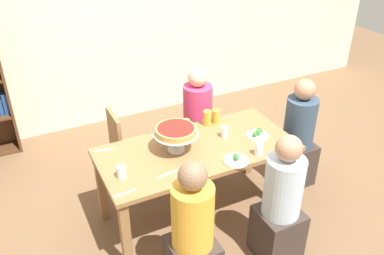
# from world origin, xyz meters

# --- Properties ---
(ground_plane) EXTENTS (12.00, 12.00, 0.00)m
(ground_plane) POSITION_xyz_m (0.00, 0.00, 0.00)
(ground_plane) COLOR brown
(rear_partition) EXTENTS (8.00, 0.12, 2.80)m
(rear_partition) POSITION_xyz_m (0.00, 2.20, 1.40)
(rear_partition) COLOR beige
(rear_partition) RESTS_ON ground_plane
(dining_table) EXTENTS (1.69, 0.80, 0.74)m
(dining_table) POSITION_xyz_m (0.00, 0.00, 0.65)
(dining_table) COLOR olive
(dining_table) RESTS_ON ground_plane
(diner_head_east) EXTENTS (0.34, 0.34, 1.15)m
(diner_head_east) POSITION_xyz_m (1.13, 0.01, 0.49)
(diner_head_east) COLOR #382D28
(diner_head_east) RESTS_ON ground_plane
(diner_far_right) EXTENTS (0.34, 0.34, 1.15)m
(diner_far_right) POSITION_xyz_m (0.37, 0.71, 0.49)
(diner_far_right) COLOR #382D28
(diner_far_right) RESTS_ON ground_plane
(diner_near_right) EXTENTS (0.34, 0.34, 1.15)m
(diner_near_right) POSITION_xyz_m (0.37, -0.72, 0.49)
(diner_near_right) COLOR #382D28
(diner_near_right) RESTS_ON ground_plane
(diner_near_left) EXTENTS (0.34, 0.34, 1.15)m
(diner_near_left) POSITION_xyz_m (-0.39, -0.70, 0.49)
(diner_near_left) COLOR #382D28
(diner_near_left) RESTS_ON ground_plane
(chair_far_left) EXTENTS (0.40, 0.40, 0.87)m
(chair_far_left) POSITION_xyz_m (-0.42, 0.67, 0.49)
(chair_far_left) COLOR olive
(chair_far_left) RESTS_ON ground_plane
(deep_dish_pizza_stand) EXTENTS (0.37, 0.37, 0.22)m
(deep_dish_pizza_stand) POSITION_xyz_m (-0.18, 0.05, 0.92)
(deep_dish_pizza_stand) COLOR silver
(deep_dish_pizza_stand) RESTS_ON dining_table
(salad_plate_near_diner) EXTENTS (0.20, 0.20, 0.07)m
(salad_plate_near_diner) POSITION_xyz_m (0.57, -0.07, 0.76)
(salad_plate_near_diner) COLOR white
(salad_plate_near_diner) RESTS_ON dining_table
(salad_plate_far_diner) EXTENTS (0.21, 0.21, 0.06)m
(salad_plate_far_diner) POSITION_xyz_m (0.19, -0.32, 0.75)
(salad_plate_far_diner) COLOR white
(salad_plate_far_diner) RESTS_ON dining_table
(beer_glass_amber_tall) EXTENTS (0.07, 0.07, 0.13)m
(beer_glass_amber_tall) POSITION_xyz_m (0.36, 0.31, 0.81)
(beer_glass_amber_tall) COLOR gold
(beer_glass_amber_tall) RESTS_ON dining_table
(beer_glass_amber_short) EXTENTS (0.08, 0.08, 0.14)m
(beer_glass_amber_short) POSITION_xyz_m (0.26, 0.31, 0.81)
(beer_glass_amber_short) COLOR gold
(beer_glass_amber_short) RESTS_ON dining_table
(beer_glass_amber_spare) EXTENTS (0.07, 0.07, 0.14)m
(beer_glass_amber_spare) POSITION_xyz_m (0.02, 0.25, 0.81)
(beer_glass_amber_spare) COLOR gold
(beer_glass_amber_spare) RESTS_ON dining_table
(water_glass_clear_near) EXTENTS (0.07, 0.07, 0.10)m
(water_glass_clear_near) POSITION_xyz_m (0.41, -0.32, 0.79)
(water_glass_clear_near) COLOR white
(water_glass_clear_near) RESTS_ON dining_table
(water_glass_clear_far) EXTENTS (0.07, 0.07, 0.10)m
(water_glass_clear_far) POSITION_xyz_m (-0.71, -0.11, 0.79)
(water_glass_clear_far) COLOR white
(water_glass_clear_far) RESTS_ON dining_table
(water_glass_clear_spare) EXTENTS (0.07, 0.07, 0.10)m
(water_glass_clear_spare) POSITION_xyz_m (0.30, 0.05, 0.79)
(water_glass_clear_spare) COLOR white
(water_glass_clear_spare) RESTS_ON dining_table
(cutlery_fork_near) EXTENTS (0.18, 0.05, 0.00)m
(cutlery_fork_near) POSITION_xyz_m (-0.73, 0.32, 0.74)
(cutlery_fork_near) COLOR silver
(cutlery_fork_near) RESTS_ON dining_table
(cutlery_knife_near) EXTENTS (0.18, 0.04, 0.00)m
(cutlery_knife_near) POSITION_xyz_m (-0.37, -0.23, 0.74)
(cutlery_knife_near) COLOR silver
(cutlery_knife_near) RESTS_ON dining_table
(cutlery_fork_far) EXTENTS (0.18, 0.06, 0.00)m
(cutlery_fork_far) POSITION_xyz_m (-0.16, -0.30, 0.74)
(cutlery_fork_far) COLOR silver
(cutlery_fork_far) RESTS_ON dining_table
(cutlery_knife_far) EXTENTS (0.18, 0.06, 0.00)m
(cutlery_knife_far) POSITION_xyz_m (0.75, -0.28, 0.74)
(cutlery_knife_far) COLOR silver
(cutlery_knife_far) RESTS_ON dining_table
(cutlery_spare_fork) EXTENTS (0.18, 0.03, 0.00)m
(cutlery_spare_fork) POSITION_xyz_m (-0.75, -0.30, 0.74)
(cutlery_spare_fork) COLOR silver
(cutlery_spare_fork) RESTS_ON dining_table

